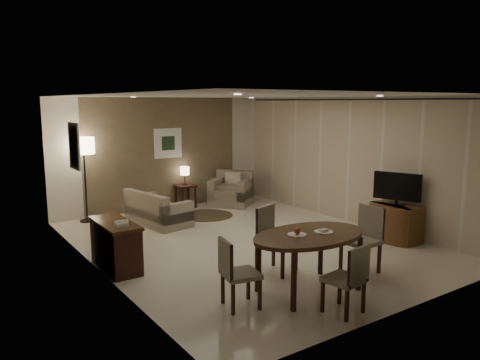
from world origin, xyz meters
TOP-DOWN VIEW (x-y plane):
  - room_shell at (0.00, 0.40)m, footprint 5.50×7.00m
  - taupe_accent at (0.00, 3.48)m, footprint 3.96×0.03m
  - curtain_wall at (2.68, 0.00)m, footprint 0.08×6.70m
  - curtain_rod at (2.68, 0.00)m, footprint 0.03×6.80m
  - art_back_frame at (0.10, 3.46)m, footprint 0.72×0.03m
  - art_back_canvas at (0.10, 3.44)m, footprint 0.34×0.01m
  - art_left_frame at (-2.72, 1.20)m, footprint 0.03×0.60m
  - art_left_canvas at (-2.71, 1.20)m, footprint 0.01×0.46m
  - downlight_nl at (-1.40, -1.80)m, footprint 0.10×0.10m
  - downlight_nr at (1.40, -1.80)m, footprint 0.10×0.10m
  - downlight_fl at (-1.40, 1.80)m, footprint 0.10×0.10m
  - downlight_fr at (1.40, 1.80)m, footprint 0.10×0.10m
  - console_desk at (-2.49, 0.00)m, footprint 0.48×1.20m
  - telephone at (-2.49, -0.30)m, footprint 0.20×0.14m
  - tv_cabinet at (2.40, -1.50)m, footprint 0.48×0.90m
  - flat_tv at (2.38, -1.50)m, footprint 0.36×0.85m
  - dining_table at (-0.60, -2.35)m, footprint 1.73×1.08m
  - chair_near at (-0.71, -3.11)m, footprint 0.49×0.49m
  - chair_far at (-0.49, -1.56)m, footprint 0.63×0.63m
  - chair_left at (-1.66, -2.26)m, footprint 0.52×0.52m
  - chair_right at (0.54, -2.27)m, footprint 0.51×0.51m
  - plate_a at (-0.78, -2.30)m, footprint 0.26×0.26m
  - plate_b at (-0.38, -2.40)m, footprint 0.26×0.26m
  - fruit_apple at (-0.78, -2.30)m, footprint 0.09×0.09m
  - napkin at (-0.38, -2.40)m, footprint 0.12×0.08m
  - round_rug at (0.43, 2.22)m, footprint 1.22×1.22m
  - sofa at (-0.80, 2.15)m, footprint 1.63×1.01m
  - armchair at (1.50, 2.81)m, footprint 1.31×1.31m
  - side_table at (0.43, 3.23)m, footprint 0.45×0.45m
  - table_lamp at (0.43, 3.25)m, footprint 0.22×0.22m
  - floor_lamp at (-2.00, 3.22)m, footprint 0.47×0.47m

SIDE VIEW (x-z plane):
  - round_rug at x=0.43m, z-range 0.00..0.01m
  - side_table at x=0.43m, z-range 0.00..0.57m
  - tv_cabinet at x=2.40m, z-range 0.00..0.70m
  - sofa at x=-0.80m, z-range 0.00..0.72m
  - console_desk at x=-2.49m, z-range 0.00..0.75m
  - dining_table at x=-0.60m, z-range 0.00..0.81m
  - armchair at x=1.50m, z-range 0.00..0.85m
  - chair_near at x=-0.71m, z-range 0.00..0.89m
  - chair_left at x=-1.66m, z-range 0.00..0.90m
  - chair_right at x=0.54m, z-range 0.00..1.01m
  - chair_far at x=-0.49m, z-range 0.00..1.01m
  - telephone at x=-2.49m, z-range 0.76..0.85m
  - table_lamp at x=0.43m, z-range 0.57..1.07m
  - plate_a at x=-0.78m, z-range 0.81..0.83m
  - plate_b at x=-0.38m, z-range 0.81..0.83m
  - napkin at x=-0.38m, z-range 0.83..0.86m
  - fruit_apple at x=-0.78m, z-range 0.83..0.92m
  - floor_lamp at x=-2.00m, z-range 0.00..1.85m
  - flat_tv at x=2.38m, z-range 0.72..1.32m
  - curtain_wall at x=2.68m, z-range 0.03..2.61m
  - taupe_accent at x=0.00m, z-range 0.00..2.70m
  - room_shell at x=0.00m, z-range 0.00..2.70m
  - art_back_frame at x=0.10m, z-range 1.24..1.96m
  - art_back_canvas at x=0.10m, z-range 1.43..1.77m
  - art_left_frame at x=-2.72m, z-range 1.45..2.25m
  - art_left_canvas at x=-2.71m, z-range 1.53..2.17m
  - curtain_rod at x=2.68m, z-range 2.62..2.66m
  - downlight_nl at x=-1.40m, z-range 2.68..2.69m
  - downlight_nr at x=1.40m, z-range 2.68..2.69m
  - downlight_fl at x=-1.40m, z-range 2.68..2.69m
  - downlight_fr at x=1.40m, z-range 2.68..2.69m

